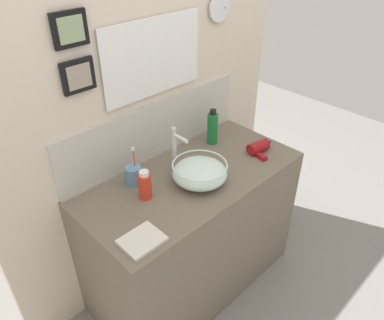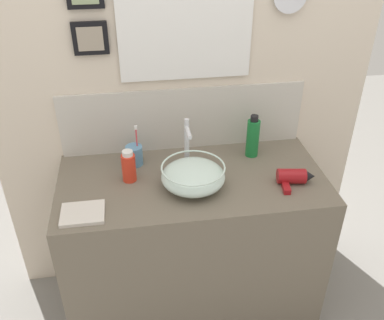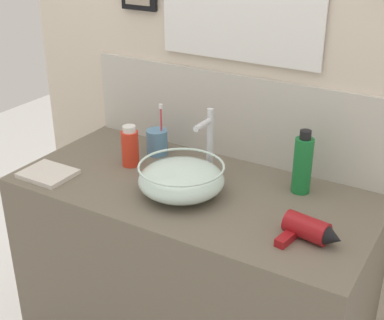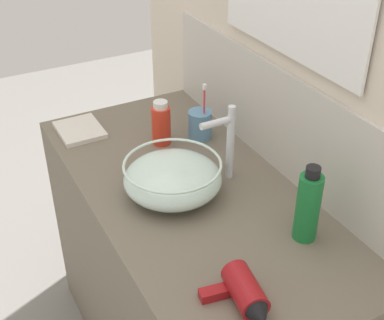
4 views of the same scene
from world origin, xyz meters
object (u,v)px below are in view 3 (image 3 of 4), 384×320
(toothbrush_cup, at_px, (157,142))
(hand_towel, at_px, (48,174))
(faucet, at_px, (208,138))
(shampoo_bottle, at_px, (303,164))
(glass_bowl_sink, at_px, (181,179))
(spray_bottle, at_px, (130,147))
(hair_drier, at_px, (310,230))

(toothbrush_cup, relative_size, hand_towel, 1.15)
(faucet, relative_size, shampoo_bottle, 1.10)
(glass_bowl_sink, relative_size, hand_towel, 1.61)
(spray_bottle, distance_m, shampoo_bottle, 0.61)
(glass_bowl_sink, height_order, shampoo_bottle, shampoo_bottle)
(spray_bottle, bearing_deg, glass_bowl_sink, -18.86)
(hand_towel, bearing_deg, hair_drier, 5.15)
(toothbrush_cup, height_order, shampoo_bottle, shampoo_bottle)
(toothbrush_cup, bearing_deg, hand_towel, -122.75)
(hair_drier, xyz_separation_m, hand_towel, (-0.92, -0.08, -0.02))
(hair_drier, relative_size, shampoo_bottle, 0.81)
(spray_bottle, relative_size, shampoo_bottle, 0.70)
(toothbrush_cup, distance_m, hand_towel, 0.42)
(hair_drier, relative_size, hand_towel, 1.00)
(faucet, distance_m, shampoo_bottle, 0.33)
(shampoo_bottle, bearing_deg, hair_drier, -64.68)
(hair_drier, height_order, spray_bottle, spray_bottle)
(hair_drier, bearing_deg, spray_bottle, 169.29)
(faucet, distance_m, hair_drier, 0.51)
(glass_bowl_sink, height_order, hand_towel, glass_bowl_sink)
(glass_bowl_sink, distance_m, spray_bottle, 0.29)
(hand_towel, bearing_deg, spray_bottle, 48.29)
(spray_bottle, bearing_deg, hair_drier, -10.71)
(shampoo_bottle, xyz_separation_m, hand_towel, (-0.79, -0.34, -0.09))
(glass_bowl_sink, xyz_separation_m, spray_bottle, (-0.27, 0.09, 0.02))
(shampoo_bottle, relative_size, hand_towel, 1.24)
(shampoo_bottle, bearing_deg, glass_bowl_sink, -146.29)
(shampoo_bottle, bearing_deg, faucet, -172.91)
(spray_bottle, bearing_deg, shampoo_bottle, 11.63)
(shampoo_bottle, bearing_deg, toothbrush_cup, 179.42)
(hair_drier, bearing_deg, shampoo_bottle, 115.32)
(spray_bottle, bearing_deg, faucet, 16.82)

